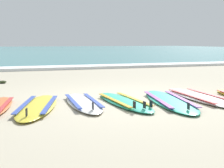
{
  "coord_description": "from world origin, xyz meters",
  "views": [
    {
      "loc": [
        -2.28,
        -5.84,
        1.11
      ],
      "look_at": [
        -0.09,
        0.45,
        0.25
      ],
      "focal_mm": 52.69,
      "sensor_mm": 36.0,
      "label": 1
    }
  ],
  "objects_px": {
    "surfboard_4": "(83,102)",
    "surfboard_6": "(169,101)",
    "surfboard_5": "(124,101)",
    "surfboard_7": "(200,97)",
    "surfboard_3": "(37,106)"
  },
  "relations": [
    {
      "from": "surfboard_7",
      "to": "surfboard_4",
      "type": "bearing_deg",
      "value": 175.29
    },
    {
      "from": "surfboard_3",
      "to": "surfboard_5",
      "type": "xyz_separation_m",
      "value": [
        1.53,
        -0.07,
        0.0
      ]
    },
    {
      "from": "surfboard_4",
      "to": "surfboard_5",
      "type": "bearing_deg",
      "value": -11.37
    },
    {
      "from": "surfboard_3",
      "to": "surfboard_5",
      "type": "relative_size",
      "value": 1.09
    },
    {
      "from": "surfboard_3",
      "to": "surfboard_4",
      "type": "height_order",
      "value": "same"
    },
    {
      "from": "surfboard_4",
      "to": "surfboard_6",
      "type": "relative_size",
      "value": 0.81
    },
    {
      "from": "surfboard_5",
      "to": "surfboard_6",
      "type": "distance_m",
      "value": 0.84
    },
    {
      "from": "surfboard_4",
      "to": "surfboard_6",
      "type": "bearing_deg",
      "value": -12.43
    },
    {
      "from": "surfboard_6",
      "to": "surfboard_7",
      "type": "bearing_deg",
      "value": 10.94
    },
    {
      "from": "surfboard_4",
      "to": "surfboard_7",
      "type": "xyz_separation_m",
      "value": [
        2.31,
        -0.19,
        -0.0
      ]
    },
    {
      "from": "surfboard_4",
      "to": "surfboard_5",
      "type": "xyz_separation_m",
      "value": [
        0.72,
        -0.15,
        0.0
      ]
    },
    {
      "from": "surfboard_5",
      "to": "surfboard_7",
      "type": "distance_m",
      "value": 1.59
    },
    {
      "from": "surfboard_3",
      "to": "surfboard_7",
      "type": "distance_m",
      "value": 3.12
    },
    {
      "from": "surfboard_4",
      "to": "surfboard_7",
      "type": "bearing_deg",
      "value": -4.71
    },
    {
      "from": "surfboard_3",
      "to": "surfboard_4",
      "type": "xyz_separation_m",
      "value": [
        0.8,
        0.08,
        0.0
      ]
    }
  ]
}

